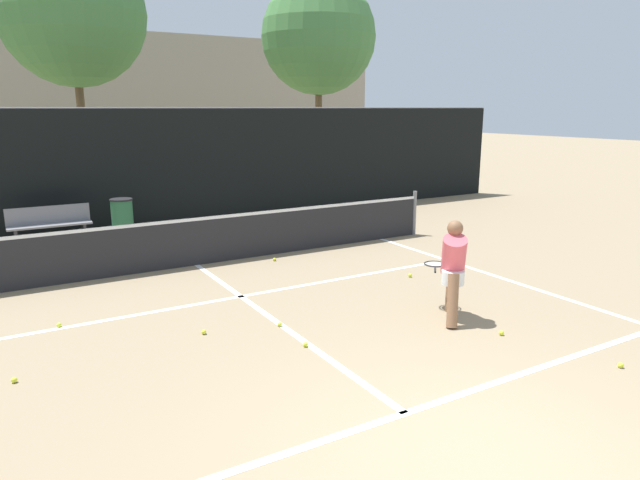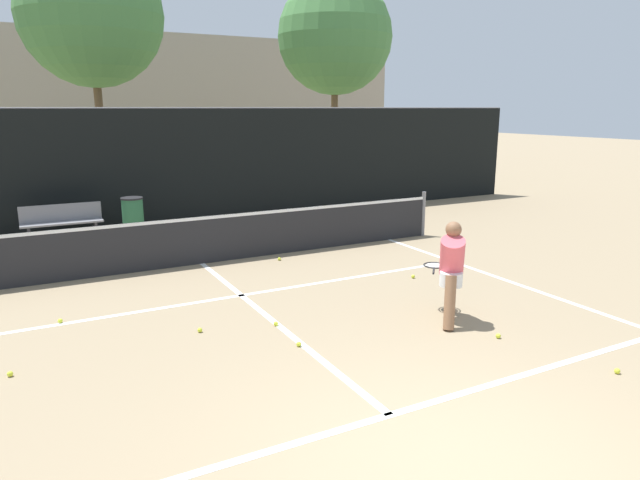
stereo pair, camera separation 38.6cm
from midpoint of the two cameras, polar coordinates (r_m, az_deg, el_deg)
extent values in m
plane|color=#937F60|center=(5.54, 14.60, -20.62)|extent=(100.00, 100.00, 0.00)
cube|color=white|center=(6.09, 8.87, -16.92)|extent=(11.00, 0.10, 0.01)
cube|color=white|center=(9.54, -6.72, -5.52)|extent=(8.25, 0.10, 0.01)
cube|color=white|center=(8.65, -4.22, -7.45)|extent=(0.10, 6.51, 0.01)
cube|color=white|center=(11.16, 17.49, -3.29)|extent=(0.10, 7.51, 0.01)
cylinder|color=slate|center=(14.03, 11.07, 2.60)|extent=(0.09, 0.09, 1.07)
cube|color=#232326|center=(11.45, -10.89, -0.05)|extent=(11.00, 0.02, 0.95)
cube|color=white|center=(11.36, -10.98, 2.13)|extent=(11.00, 0.03, 0.06)
cube|color=black|center=(15.33, -15.82, 6.87)|extent=(24.00, 0.06, 3.00)
cylinder|color=slate|center=(15.25, -16.18, 12.56)|extent=(24.00, 0.04, 0.04)
cylinder|color=#8C6042|center=(8.86, 14.11, -5.08)|extent=(0.16, 0.16, 0.66)
cylinder|color=#8C6042|center=(8.25, 14.17, -6.09)|extent=(0.34, 0.36, 0.77)
cylinder|color=white|center=(8.46, 14.24, -3.81)|extent=(0.33, 0.33, 0.20)
cylinder|color=#E55966|center=(8.44, 14.35, -1.73)|extent=(0.52, 0.52, 0.75)
sphere|color=#8C6042|center=(8.39, 14.51, 1.02)|extent=(0.23, 0.23, 0.23)
cylinder|color=#262628|center=(8.64, 12.57, -3.03)|extent=(0.22, 0.25, 0.03)
torus|color=#262628|center=(8.94, 12.60, -2.49)|extent=(0.48, 0.48, 0.02)
cylinder|color=beige|center=(8.94, 12.60, -2.49)|extent=(0.37, 0.37, 0.01)
sphere|color=#D1E033|center=(7.75, 28.89, -11.41)|extent=(0.07, 0.07, 0.07)
sphere|color=#D1E033|center=(8.21, -3.08, -8.36)|extent=(0.07, 0.07, 0.07)
sphere|color=#D1E033|center=(7.57, -27.29, -11.83)|extent=(0.07, 0.07, 0.07)
sphere|color=#D1E033|center=(9.04, -23.43, -7.44)|extent=(0.07, 0.07, 0.07)
sphere|color=#D1E033|center=(8.11, -10.58, -8.85)|extent=(0.07, 0.07, 0.07)
sphere|color=#D1E033|center=(8.21, 18.71, -9.08)|extent=(0.07, 0.07, 0.07)
sphere|color=#D1E033|center=(7.54, -0.65, -10.38)|extent=(0.07, 0.07, 0.07)
sphere|color=#D1E033|center=(11.61, -3.14, -1.90)|extent=(0.07, 0.07, 0.07)
sphere|color=#D1E033|center=(10.57, 10.33, -3.62)|extent=(0.07, 0.07, 0.07)
cube|color=slate|center=(14.31, -23.66, 1.55)|extent=(1.77, 0.37, 0.04)
cube|color=slate|center=(14.45, -23.80, 2.49)|extent=(1.76, 0.05, 0.42)
cube|color=#333338|center=(14.33, -26.38, 0.39)|extent=(0.06, 0.32, 0.44)
cube|color=#333338|center=(14.41, -20.80, 0.98)|extent=(0.06, 0.32, 0.44)
cylinder|color=#28603D|center=(14.31, -17.45, 2.12)|extent=(0.49, 0.49, 0.91)
cylinder|color=black|center=(14.24, -17.58, 3.99)|extent=(0.52, 0.52, 0.04)
cube|color=black|center=(18.44, -13.91, 4.66)|extent=(1.79, 4.11, 0.89)
cube|color=#1E2328|center=(18.16, -13.87, 6.91)|extent=(1.50, 2.46, 0.60)
cylinder|color=black|center=(19.93, -12.59, 4.91)|extent=(0.18, 0.60, 0.60)
cylinder|color=black|center=(17.43, -10.23, 3.88)|extent=(0.18, 0.60, 0.60)
cylinder|color=brown|center=(24.27, 1.92, 10.92)|extent=(0.28, 0.28, 4.22)
sphere|color=#477F42|center=(24.41, 1.99, 19.70)|extent=(4.64, 4.64, 4.64)
cylinder|color=brown|center=(22.09, -20.58, 10.15)|extent=(0.28, 0.28, 4.42)
sphere|color=#477F42|center=(22.29, -21.43, 20.22)|extent=(4.86, 4.86, 4.86)
cube|color=gray|center=(32.15, -22.87, 12.78)|extent=(36.00, 2.40, 6.81)
camera|label=1|loc=(0.19, -88.80, 0.28)|focal=32.00mm
camera|label=2|loc=(0.19, 91.20, -0.28)|focal=32.00mm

